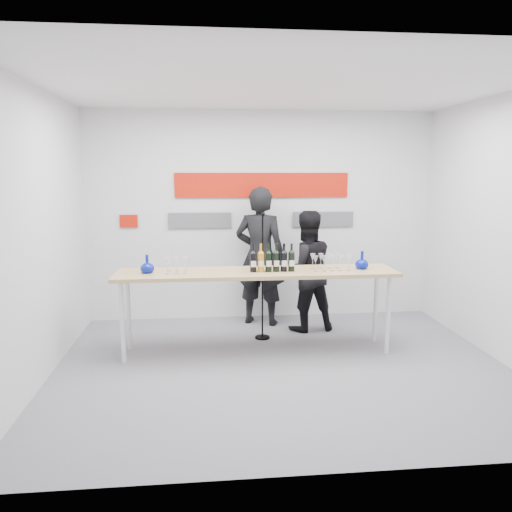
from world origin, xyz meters
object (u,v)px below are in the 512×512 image
Objects in this scene: tasting_table at (257,277)px; presenter_right at (306,271)px; presenter_left at (260,256)px; mic_stand at (262,301)px.

presenter_right is at bearing 46.43° from tasting_table.
tasting_table is 1.13m from presenter_left.
presenter_right is (0.58, -0.34, -0.16)m from presenter_left.
mic_stand is (-0.62, -0.31, -0.31)m from presenter_right.
presenter_right reaches higher than tasting_table.
mic_stand reaches higher than tasting_table.
presenter_left is at bearing 90.54° from mic_stand.
presenter_left is 1.19× the size of presenter_right.
tasting_table is 0.63m from mic_stand.
presenter_left reaches higher than mic_stand.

